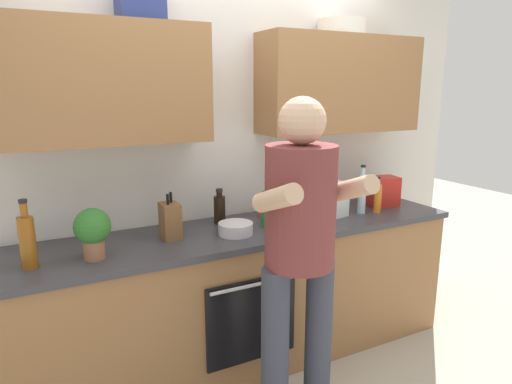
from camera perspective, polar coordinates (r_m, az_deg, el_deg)
The scene contains 16 objects.
ground_plane at distance 3.21m, azimuth -0.97°, elevation -20.06°, with size 12.00×12.00×0.00m, color #B2A893.
back_wall_unit at distance 2.95m, azimuth -3.42°, elevation 8.09°, with size 4.00×0.38×2.50m.
counter at distance 2.99m, azimuth -1.00°, elevation -12.80°, with size 2.84×0.67×0.90m.
person_standing at distance 2.20m, azimuth 5.58°, elevation -6.55°, with size 0.49×0.45×1.72m.
bottle_water at distance 3.20m, azimuth 13.24°, elevation -0.08°, with size 0.06×0.06×0.34m.
bottle_juice at distance 3.25m, azimuth 15.12°, elevation -0.72°, with size 0.05×0.05×0.25m.
bottle_soda at distance 2.81m, azimuth 1.42°, elevation -2.06°, with size 0.07×0.07×0.29m.
bottle_syrup at distance 2.43m, azimuth -26.91°, elevation -5.50°, with size 0.08×0.08×0.34m.
bottle_soy at distance 2.89m, azimuth -4.63°, elevation -2.12°, with size 0.07×0.07×0.23m.
bottle_hotsauce at distance 2.86m, azimuth 7.56°, elevation -1.72°, with size 0.06×0.06×0.30m.
cup_ceramic at distance 3.03m, azimuth 1.07°, elevation -2.29°, with size 0.08×0.08×0.10m, color #BF4C47.
mixing_bowl at distance 2.69m, azimuth -2.60°, elevation -4.64°, with size 0.21×0.21×0.07m, color silver.
knife_block at distance 2.65m, azimuth -10.78°, elevation -3.59°, with size 0.10×0.14×0.27m.
potted_herb at distance 2.42m, azimuth -19.94°, elevation -4.51°, with size 0.18×0.18×0.27m.
grocery_bag_produce at distance 3.08m, azimuth 8.84°, elevation -0.92°, with size 0.25×0.21×0.24m, color silver.
grocery_bag_crisps at distance 3.46m, azimuth 15.75°, elevation 0.11°, with size 0.21×0.15×0.22m, color red.
Camera 1 is at (-1.19, -2.41, 1.75)m, focal length 31.67 mm.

